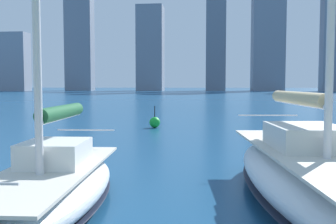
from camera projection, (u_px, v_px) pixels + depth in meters
The scene contains 4 objects.
city_skyline at pixel (224, 39), 162.26m from camera, with size 166.07×25.10×53.01m.
sailboat_tan at pixel (313, 177), 8.84m from camera, with size 3.53×9.75×10.88m.
sailboat_forest at pixel (50, 185), 8.54m from camera, with size 2.62×6.96×10.50m.
channel_buoy at pixel (155, 122), 25.37m from camera, with size 0.70×0.70×1.40m.
Camera 1 is at (-1.25, 1.76, 2.82)m, focal length 42.00 mm.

